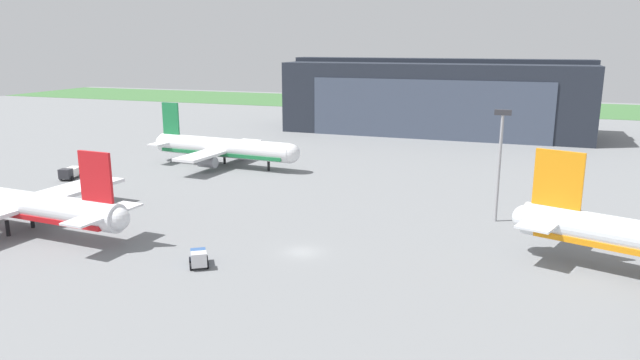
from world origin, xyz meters
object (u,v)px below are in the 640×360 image
maintenance_hangar (435,97)px  stair_truck (70,173)px  airliner_near_right (10,204)px  airliner_far_right (224,148)px  apron_light_mast (500,156)px  ops_van (199,258)px

maintenance_hangar → stair_truck: bearing=-124.3°
maintenance_hangar → airliner_near_right: 121.78m
airliner_far_right → apron_light_mast: 61.90m
maintenance_hangar → stair_truck: 103.65m
maintenance_hangar → apron_light_mast: size_ratio=5.12×
maintenance_hangar → airliner_far_right: (-35.30, -64.58, -6.42)m
airliner_near_right → apron_light_mast: (64.95, 27.58, 6.00)m
stair_truck → ops_van: stair_truck is taller
ops_van → apron_light_mast: 45.70m
airliner_near_right → apron_light_mast: bearing=23.0°
airliner_far_right → stair_truck: bearing=-137.8°
airliner_near_right → stair_truck: size_ratio=7.79×
airliner_near_right → apron_light_mast: apron_light_mast is taller
airliner_far_right → maintenance_hangar: bearing=61.3°
airliner_far_right → ops_van: 58.17m
stair_truck → apron_light_mast: 81.00m
ops_van → airliner_far_right: bearing=115.5°
airliner_far_right → airliner_near_right: bearing=-98.4°
stair_truck → ops_van: (47.88, -31.74, -0.17)m
maintenance_hangar → ops_van: (-10.31, -117.04, -9.23)m
maintenance_hangar → airliner_far_right: 73.88m
maintenance_hangar → ops_van: bearing=-95.0°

